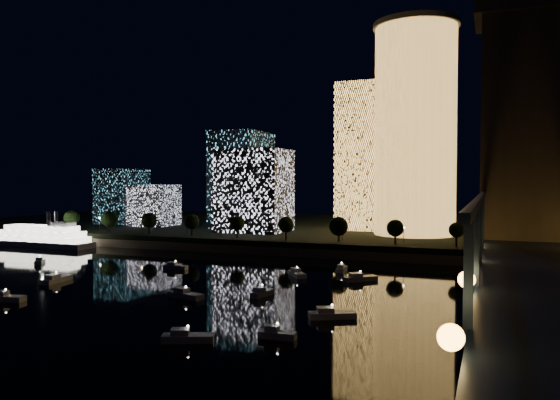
{
  "coord_description": "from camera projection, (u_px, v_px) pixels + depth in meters",
  "views": [
    {
      "loc": [
        61.15,
        -99.64,
        26.62
      ],
      "look_at": [
        0.53,
        55.0,
        20.82
      ],
      "focal_mm": 35.0,
      "sensor_mm": 36.0,
      "label": 1
    }
  ],
  "objects": [
    {
      "name": "street_lamps",
      "position": [
        235.0,
        225.0,
        215.49
      ],
      "size": [
        132.7,
        0.7,
        5.65
      ],
      "color": "black",
      "rests_on": "far_bank"
    },
    {
      "name": "riverboat",
      "position": [
        38.0,
        237.0,
        221.68
      ],
      "size": [
        49.38,
        10.74,
        14.85
      ],
      "color": "silver",
      "rests_on": "ground"
    },
    {
      "name": "truss_bridge",
      "position": [
        516.0,
        240.0,
        95.13
      ],
      "size": [
        13.0,
        266.0,
        50.0
      ],
      "color": "navy",
      "rests_on": "ground"
    },
    {
      "name": "tower_cylindrical",
      "position": [
        415.0,
        129.0,
        218.6
      ],
      "size": [
        34.0,
        34.0,
        84.52
      ],
      "color": "#FFB551",
      "rests_on": "far_bank"
    },
    {
      "name": "far_bank",
      "position": [
        358.0,
        231.0,
        264.73
      ],
      "size": [
        420.0,
        160.0,
        5.0
      ],
      "primitive_type": "cube",
      "color": "black",
      "rests_on": "ground"
    },
    {
      "name": "seawall",
      "position": [
        307.0,
        252.0,
        192.18
      ],
      "size": [
        420.0,
        6.0,
        3.0
      ],
      "primitive_type": "cube",
      "color": "#6B5E4C",
      "rests_on": "ground"
    },
    {
      "name": "tower_rectangular",
      "position": [
        362.0,
        157.0,
        243.41
      ],
      "size": [
        20.35,
        20.35,
        64.74
      ],
      "primitive_type": "cube",
      "color": "#FFB551",
      "rests_on": "far_bank"
    },
    {
      "name": "ground",
      "position": [
        183.0,
        306.0,
        115.94
      ],
      "size": [
        520.0,
        520.0,
        0.0
      ],
      "primitive_type": "plane",
      "color": "black",
      "rests_on": "ground"
    },
    {
      "name": "esplanade_trees",
      "position": [
        217.0,
        223.0,
        211.61
      ],
      "size": [
        166.0,
        6.94,
        8.97
      ],
      "color": "black",
      "rests_on": "far_bank"
    },
    {
      "name": "motorboats",
      "position": [
        186.0,
        289.0,
        130.0
      ],
      "size": [
        114.74,
        92.6,
        2.78
      ],
      "color": "silver",
      "rests_on": "ground"
    },
    {
      "name": "midrise_blocks",
      "position": [
        215.0,
        189.0,
        254.08
      ],
      "size": [
        105.98,
        45.62,
        44.57
      ],
      "color": "white",
      "rests_on": "far_bank"
    }
  ]
}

